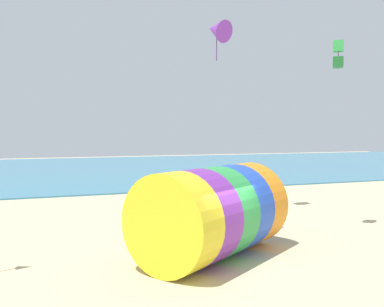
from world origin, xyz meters
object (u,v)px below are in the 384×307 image
object	(u,v)px
giant_inflatable_tube	(213,212)
kite_green_box	(338,54)
kite_purple_delta	(217,30)
kite_handler	(252,214)

from	to	relation	value
giant_inflatable_tube	kite_green_box	distance (m)	8.82
kite_purple_delta	kite_green_box	world-z (taller)	kite_purple_delta
kite_handler	giant_inflatable_tube	bearing A→B (deg)	-139.50
kite_handler	kite_purple_delta	world-z (taller)	kite_purple_delta
kite_purple_delta	kite_green_box	bearing A→B (deg)	-5.42
kite_handler	kite_green_box	size ratio (longest dim) A/B	1.44
kite_green_box	kite_purple_delta	bearing A→B (deg)	174.58
kite_handler	kite_green_box	xyz separation A→B (m)	(3.61, -0.71, 6.60)
giant_inflatable_tube	kite_green_box	world-z (taller)	kite_green_box
giant_inflatable_tube	kite_green_box	size ratio (longest dim) A/B	5.26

